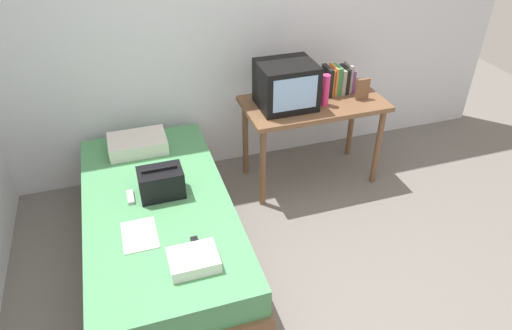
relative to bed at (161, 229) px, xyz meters
name	(u,v)px	position (x,y,z in m)	size (l,w,h in m)	color
ground_plane	(321,318)	(0.86, -0.87, -0.25)	(8.00, 8.00, 0.00)	slate
wall_back	(231,22)	(0.86, 1.13, 1.05)	(5.20, 0.10, 2.60)	silver
bed	(161,229)	(0.00, 0.00, 0.00)	(1.00, 2.00, 0.50)	brown
desk	(313,112)	(1.39, 0.58, 0.42)	(1.16, 0.60, 0.76)	brown
tv	(286,85)	(1.14, 0.58, 0.69)	(0.44, 0.39, 0.36)	black
water_bottle	(325,90)	(1.45, 0.50, 0.64)	(0.07, 0.07, 0.26)	#E53372
book_row	(338,80)	(1.65, 0.68, 0.63)	(0.25, 0.17, 0.24)	black
picture_frame	(363,89)	(1.78, 0.50, 0.60)	(0.11, 0.02, 0.18)	brown
pillow	(138,144)	(-0.05, 0.70, 0.31)	(0.45, 0.31, 0.11)	silver
handbag	(161,182)	(0.05, 0.07, 0.35)	(0.30, 0.20, 0.23)	black
magazine	(140,235)	(-0.14, -0.30, 0.26)	(0.21, 0.29, 0.01)	white
remote_dark	(196,246)	(0.17, -0.51, 0.26)	(0.04, 0.16, 0.02)	black
remote_silver	(131,197)	(-0.16, 0.09, 0.26)	(0.04, 0.14, 0.02)	#B7B7BC
folded_towel	(194,260)	(0.13, -0.64, 0.29)	(0.28, 0.22, 0.08)	white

